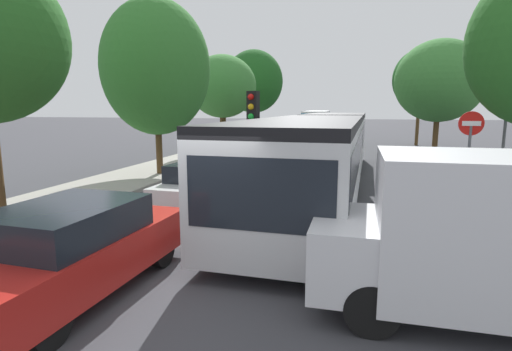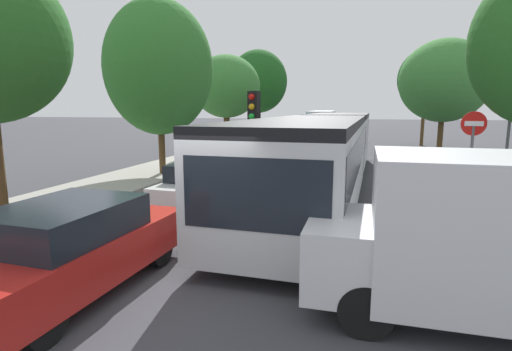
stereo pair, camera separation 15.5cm
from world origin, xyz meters
name	(u,v)px [view 2 (the right image)]	position (x,y,z in m)	size (l,w,h in m)	color
ground_plane	(195,274)	(0.00, 0.00, 0.00)	(200.00, 200.00, 0.00)	#3D3D42
kerb_strip_left	(233,147)	(-6.18, 21.48, 0.07)	(3.20, 52.96, 0.14)	#9E998E
articulated_bus	(325,147)	(1.56, 8.30, 1.52)	(3.34, 17.85, 2.64)	silver
city_bus_rear	(322,120)	(-1.70, 42.96, 1.46)	(2.76, 11.75, 2.52)	teal
queued_car_red	(70,248)	(-1.62, -1.12, 0.74)	(2.02, 4.31, 1.47)	#B21E19
queued_car_white	(205,184)	(-1.63, 4.60, 0.68)	(1.86, 3.97, 1.35)	white
queued_car_silver	(245,159)	(-1.93, 9.90, 0.78)	(2.10, 4.50, 1.53)	#B7BABF
queued_car_tan	(280,146)	(-1.58, 15.92, 0.77)	(2.09, 4.47, 1.52)	tan
queued_car_black	(292,139)	(-1.83, 21.42, 0.73)	(1.98, 4.22, 1.44)	black
queued_car_navy	(305,134)	(-1.77, 27.72, 0.70)	(1.90, 4.07, 1.38)	navy
traffic_light	(254,122)	(-0.29, 5.22, 2.50)	(0.36, 0.39, 3.40)	#56595E
no_entry_sign	(472,144)	(5.93, 6.61, 1.88)	(0.70, 0.08, 2.82)	#56595E
direction_sign_post	(510,119)	(7.66, 9.15, 2.55)	(0.30, 1.39, 3.60)	#56595E
tree_left_mid	(161,71)	(-5.37, 9.32, 4.42)	(4.46, 4.46, 7.32)	#51381E
tree_left_far	(227,88)	(-5.23, 17.42, 4.09)	(4.11, 4.11, 6.09)	#51381E
tree_left_distant	(259,83)	(-5.36, 26.11, 4.89)	(4.73, 4.73, 7.55)	#51381E
tree_right_mid	(446,83)	(7.35, 18.85, 4.31)	(4.98, 4.98, 6.76)	#51381E
tree_right_far	(426,80)	(7.49, 27.02, 4.95)	(4.14, 4.14, 7.33)	#51381E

